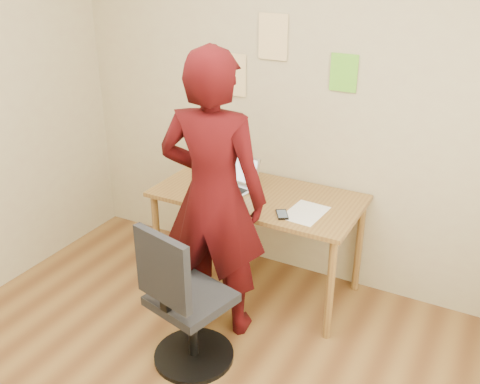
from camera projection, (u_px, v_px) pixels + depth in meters
The scene contains 10 objects.
room at pixel (135, 190), 2.22m from camera, with size 3.58×3.58×2.78m.
desk at pixel (257, 205), 3.66m from camera, with size 1.40×0.70×0.74m.
laptop at pixel (234, 181), 3.70m from camera, with size 0.34×0.31×0.22m.
paper_sheet at pixel (305, 213), 3.37m from camera, with size 0.22×0.31×0.00m, color white.
phone at pixel (282, 214), 3.34m from camera, with size 0.13×0.15×0.01m.
wall_note_left at pixel (233, 75), 3.78m from camera, with size 0.21×0.00×0.30m, color #FAD895.
wall_note_mid at pixel (273, 37), 3.53m from camera, with size 0.21×0.00×0.30m, color #FAD895.
wall_note_right at pixel (344, 73), 3.40m from camera, with size 0.18×0.00×0.24m, color #6CD32F.
office_chair at pixel (184, 308), 3.04m from camera, with size 0.49×0.50×0.93m.
person at pixel (213, 198), 3.19m from camera, with size 0.66×0.43×1.81m, color #3A0709.
Camera 1 is at (1.34, -1.57, 2.27)m, focal length 40.00 mm.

